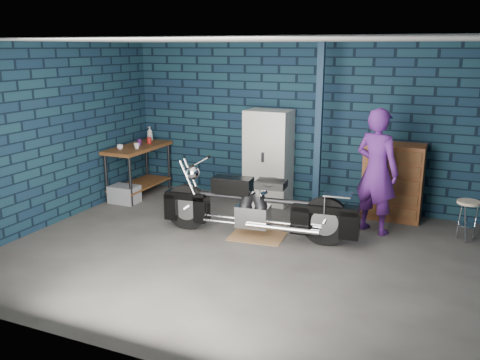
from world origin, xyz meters
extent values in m
plane|color=#4F4D4A|center=(0.00, 0.00, 0.00)|extent=(6.00, 6.00, 0.00)
cube|color=#0F2134|center=(0.00, 2.50, 1.35)|extent=(6.00, 0.02, 2.70)
cube|color=#0F2134|center=(-3.00, 0.00, 1.35)|extent=(0.02, 5.00, 2.70)
cube|color=silver|center=(0.00, 0.00, 2.70)|extent=(6.00, 5.00, 0.02)
cube|color=#13273C|center=(0.55, 1.95, 1.35)|extent=(0.10, 0.10, 2.70)
cube|color=brown|center=(-2.68, 1.74, 0.46)|extent=(0.60, 1.40, 0.91)
cube|color=brown|center=(0.06, 0.63, 0.00)|extent=(0.81, 0.64, 0.01)
imported|color=#552079|center=(1.53, 1.52, 0.91)|extent=(0.78, 0.66, 1.81)
cube|color=gray|center=(-2.66, 1.24, 0.15)|extent=(0.48, 0.34, 0.30)
cube|color=silver|center=(-0.38, 2.23, 0.80)|extent=(0.75, 0.54, 1.61)
cube|color=brown|center=(1.69, 2.23, 0.59)|extent=(0.89, 0.49, 1.19)
imported|color=#C7B496|center=(-2.78, 1.35, 0.95)|extent=(0.13, 0.13, 0.09)
imported|color=#C7B496|center=(-2.55, 1.52, 0.96)|extent=(0.12, 0.12, 0.10)
cylinder|color=#4B175C|center=(-2.70, 1.82, 0.96)|extent=(0.10, 0.10, 0.11)
cylinder|color=#A21615|center=(-2.62, 2.02, 0.97)|extent=(0.10, 0.10, 0.12)
imported|color=gray|center=(-2.76, 2.26, 1.05)|extent=(0.12, 0.12, 0.27)
camera|label=1|loc=(2.55, -5.70, 2.63)|focal=38.00mm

